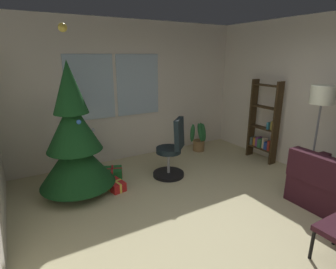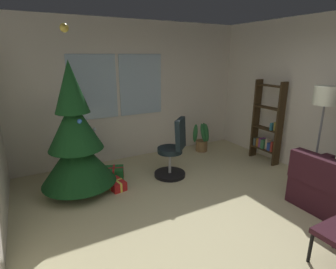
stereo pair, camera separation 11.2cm
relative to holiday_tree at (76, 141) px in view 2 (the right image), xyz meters
The scene contains 9 objects.
ground_plane 2.59m from the holiday_tree, 54.66° to the right, with size 4.85×6.04×0.10m, color beige.
wall_back_with_windows 1.85m from the holiday_tree, 37.95° to the left, with size 4.85×0.12×2.77m.
holiday_tree is the anchor object (origin of this frame).
gift_box_red 0.95m from the holiday_tree, 20.86° to the right, with size 0.28×0.38×0.15m.
gift_box_green 1.00m from the holiday_tree, 19.19° to the left, with size 0.42×0.40×0.19m.
office_chair 1.65m from the holiday_tree, ahead, with size 0.59×0.59×1.08m.
bookshelf 3.65m from the holiday_tree, ahead, with size 0.18×0.64×1.64m.
floor_lamp 3.79m from the holiday_tree, 27.32° to the right, with size 0.35×0.35×1.67m.
potted_plant 2.92m from the holiday_tree, 11.98° to the left, with size 0.40×0.32×0.67m.
Camera 2 is at (-2.02, -2.08, 2.10)m, focal length 28.52 mm.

